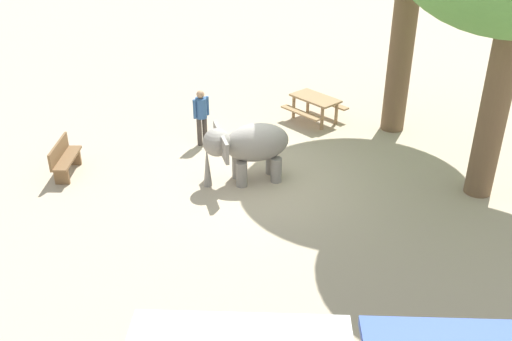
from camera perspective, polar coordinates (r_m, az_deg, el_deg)
The scene contains 5 objects.
ground_plane at distance 14.61m, azimuth 0.23°, elevation -0.95°, with size 60.00×60.00×0.00m, color #BAA88C.
elephant at distance 14.15m, azimuth -0.81°, elevation 2.46°, with size 2.20×1.61×1.52m.
person_handler at distance 16.17m, azimuth -5.44°, elevation 5.65°, with size 0.42×0.35×1.62m.
wooden_bench at distance 15.47m, azimuth -18.48°, elevation 1.21°, with size 0.44×1.41×0.88m.
picnic_table_near at distance 17.88m, azimuth 5.87°, elevation 6.65°, with size 2.11×2.11×0.78m.
Camera 1 is at (-0.44, 12.74, 7.14)m, focal length 40.40 mm.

